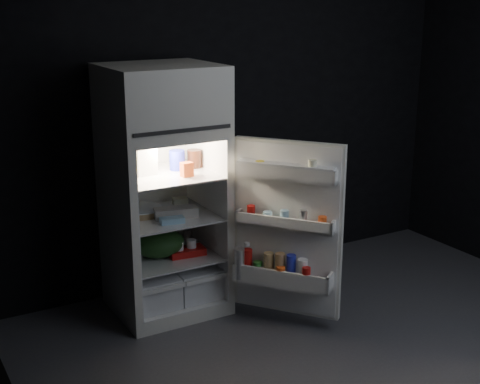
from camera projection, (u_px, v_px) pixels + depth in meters
floor at (362, 359)px, 4.25m from camera, size 4.00×3.40×0.00m
wall_back at (232, 110)px, 5.29m from camera, size 4.00×0.00×2.70m
wall_left at (21, 202)px, 2.92m from camera, size 0.00×3.40×2.70m
refrigerator at (162, 182)px, 4.71m from camera, size 0.76×0.71×1.78m
fridge_door at (285, 232)px, 4.52m from camera, size 0.59×0.68×1.22m
milk_jug at (144, 157)px, 4.62m from camera, size 0.14×0.14×0.24m
mayo_jar at (177, 160)px, 4.75m from camera, size 0.12×0.12×0.14m
jam_jar at (194, 159)px, 4.82m from camera, size 0.11×0.11×0.13m
amber_bottle at (120, 160)px, 4.59m from camera, size 0.10×0.10×0.22m
small_carton at (187, 170)px, 4.58m from camera, size 0.08×0.07×0.10m
egg_carton at (176, 212)px, 4.68m from camera, size 0.32×0.18×0.07m
pie at (140, 211)px, 4.75m from camera, size 0.32×0.32×0.04m
flat_package at (172, 220)px, 4.56m from camera, size 0.18×0.11×0.04m
wrapped_pkg at (180, 201)px, 4.97m from camera, size 0.12×0.11×0.05m
produce_bag at (160, 243)px, 4.76m from camera, size 0.45×0.41×0.20m
yogurt_tray at (186, 252)px, 4.81m from camera, size 0.27×0.17×0.05m
small_can_red at (173, 241)px, 4.96m from camera, size 0.08×0.08×0.09m
small_can_silver at (188, 235)px, 5.08m from camera, size 0.07×0.07×0.09m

